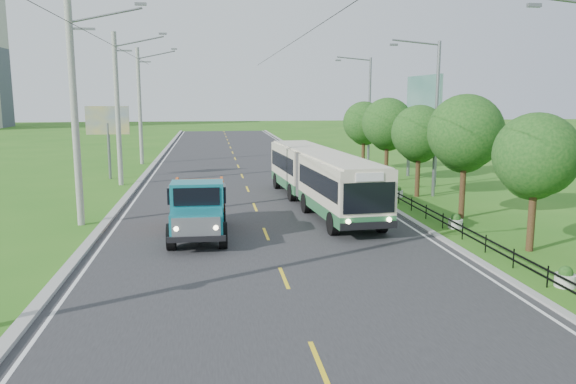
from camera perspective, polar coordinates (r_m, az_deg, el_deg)
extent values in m
plane|color=#2B6A19|center=(18.55, -0.41, -8.76)|extent=(240.00, 240.00, 0.00)
cube|color=#28282B|center=(37.97, -4.33, 0.78)|extent=(14.00, 120.00, 0.02)
cube|color=#9E9E99|center=(38.21, -15.17, 0.62)|extent=(0.40, 120.00, 0.15)
cube|color=#9E9E99|center=(39.05, 6.20, 1.05)|extent=(0.30, 120.00, 0.10)
cube|color=silver|center=(38.15, -14.35, 0.56)|extent=(0.12, 120.00, 0.00)
cube|color=silver|center=(38.94, 5.48, 1.00)|extent=(0.12, 120.00, 0.00)
cube|color=yellow|center=(18.54, -0.41, -8.70)|extent=(0.12, 2.20, 0.00)
cube|color=black|center=(33.55, 10.09, -0.02)|extent=(0.04, 40.00, 0.60)
cylinder|color=gray|center=(27.14, -20.86, 7.22)|extent=(0.32, 0.32, 10.00)
cube|color=slate|center=(27.18, -20.29, 15.29)|extent=(1.20, 0.10, 0.10)
cube|color=slate|center=(26.91, -14.74, 17.99)|extent=(0.50, 0.18, 0.12)
cylinder|color=gray|center=(38.93, -16.93, 7.99)|extent=(0.32, 0.32, 10.00)
cube|color=slate|center=(38.95, -16.47, 13.61)|extent=(1.20, 0.10, 0.10)
cube|color=slate|center=(38.77, -12.61, 15.42)|extent=(0.50, 0.18, 0.12)
cylinder|color=gray|center=(50.81, -14.83, 8.38)|extent=(0.32, 0.32, 10.00)
cube|color=slate|center=(50.83, -14.45, 12.69)|extent=(1.20, 0.10, 0.10)
cube|color=slate|center=(50.69, -11.49, 14.05)|extent=(0.50, 0.18, 0.12)
cylinder|color=#382314|center=(23.31, 23.54, -1.98)|extent=(0.28, 0.28, 2.97)
sphere|color=#124113|center=(22.99, 23.91, 3.47)|extent=(3.18, 3.18, 3.18)
sphere|color=#124113|center=(23.59, 23.59, 2.07)|extent=(2.33, 2.33, 2.33)
cylinder|color=#382314|center=(28.48, 17.33, 0.78)|extent=(0.28, 0.28, 3.36)
sphere|color=#124113|center=(28.22, 17.59, 5.84)|extent=(3.60, 3.60, 3.60)
sphere|color=#124113|center=(28.80, 17.45, 4.48)|extent=(2.64, 2.64, 2.64)
cylinder|color=#382314|center=(33.97, 13.04, 2.06)|extent=(0.28, 0.28, 3.02)
sphere|color=#124113|center=(33.75, 13.19, 5.88)|extent=(3.24, 3.24, 3.24)
sphere|color=#124113|center=(34.33, 13.16, 4.86)|extent=(2.38, 2.38, 2.38)
cylinder|color=#382314|center=(39.57, 9.97, 3.38)|extent=(0.28, 0.28, 3.25)
sphere|color=#124113|center=(39.39, 10.07, 6.90)|extent=(3.48, 3.48, 3.48)
sphere|color=#124113|center=(39.96, 10.10, 5.94)|extent=(2.55, 2.55, 2.55)
cylinder|color=#382314|center=(45.30, 7.65, 4.11)|extent=(0.28, 0.28, 3.08)
sphere|color=#124113|center=(45.14, 7.72, 7.03)|extent=(3.30, 3.30, 3.30)
sphere|color=#124113|center=(45.71, 7.78, 6.23)|extent=(2.42, 2.42, 2.42)
cylinder|color=slate|center=(21.21, 26.89, 16.89)|extent=(2.80, 0.10, 0.34)
cube|color=slate|center=(20.50, 23.73, 16.98)|extent=(0.45, 0.16, 0.12)
cylinder|color=slate|center=(34.08, 14.82, 7.06)|extent=(0.20, 0.20, 9.00)
cylinder|color=slate|center=(33.68, 12.88, 14.61)|extent=(2.80, 0.10, 0.34)
cube|color=slate|center=(33.24, 10.70, 14.49)|extent=(0.45, 0.16, 0.12)
cylinder|color=slate|center=(47.31, 8.26, 7.92)|extent=(0.20, 0.20, 9.00)
cylinder|color=slate|center=(47.02, 6.71, 13.31)|extent=(2.80, 0.10, 0.34)
cube|color=slate|center=(46.71, 5.12, 13.18)|extent=(0.45, 0.16, 0.12)
cylinder|color=silver|center=(19.72, 26.33, -8.05)|extent=(0.64, 0.64, 0.40)
sphere|color=#124113|center=(19.65, 26.38, -7.36)|extent=(0.44, 0.44, 0.44)
cylinder|color=silver|center=(26.46, 16.64, -3.10)|extent=(0.64, 0.64, 0.40)
sphere|color=#124113|center=(26.41, 16.67, -2.57)|extent=(0.44, 0.44, 0.44)
cylinder|color=silver|center=(33.75, 11.05, -0.17)|extent=(0.64, 0.64, 0.40)
sphere|color=#124113|center=(33.71, 11.07, 0.25)|extent=(0.44, 0.44, 0.44)
cylinder|color=silver|center=(41.31, 7.48, 1.71)|extent=(0.64, 0.64, 0.40)
sphere|color=#124113|center=(41.28, 7.49, 2.05)|extent=(0.44, 0.44, 0.44)
cylinder|color=slate|center=(42.25, -17.72, 3.97)|extent=(0.20, 0.20, 4.00)
cube|color=yellow|center=(42.10, -17.87, 6.95)|extent=(3.00, 0.15, 2.00)
cylinder|color=slate|center=(38.01, 14.76, 4.28)|extent=(0.24, 0.24, 5.00)
cylinder|color=slate|center=(42.66, 12.19, 4.93)|extent=(0.24, 0.24, 5.00)
cube|color=#144C47|center=(40.18, 13.59, 9.32)|extent=(0.20, 6.00, 3.00)
cube|color=#286439|center=(26.47, 5.44, -1.46)|extent=(2.97, 7.47, 0.54)
cube|color=beige|center=(26.26, 5.49, 1.13)|extent=(2.97, 7.47, 1.88)
cube|color=black|center=(26.26, 5.49, 1.15)|extent=(2.97, 6.89, 0.93)
cube|color=#286439|center=(34.11, 1.38, 1.09)|extent=(2.94, 6.99, 0.54)
cube|color=beige|center=(33.95, 1.39, 3.11)|extent=(2.94, 6.99, 1.88)
cube|color=black|center=(33.95, 1.39, 3.13)|extent=(2.93, 6.41, 0.93)
cube|color=#4C4C4C|center=(30.24, 3.11, 1.77)|extent=(2.36, 1.14, 2.32)
cube|color=black|center=(22.86, 8.25, -0.61)|extent=(2.19, 0.22, 1.27)
cylinder|color=black|center=(24.06, 4.57, -3.22)|extent=(0.39, 1.03, 1.01)
cylinder|color=black|center=(24.77, 9.46, -2.95)|extent=(0.39, 1.03, 1.01)
cylinder|color=black|center=(28.58, 1.83, -1.14)|extent=(0.39, 1.03, 1.01)
cylinder|color=black|center=(29.18, 6.03, -0.96)|extent=(0.39, 1.03, 1.01)
cylinder|color=black|center=(31.75, 0.39, -0.04)|extent=(0.39, 1.03, 1.01)
cylinder|color=black|center=(32.29, 4.21, 0.10)|extent=(0.39, 1.03, 1.01)
cylinder|color=black|center=(36.09, -1.15, 1.14)|extent=(0.39, 1.03, 1.01)
cylinder|color=black|center=(36.57, 2.24, 1.24)|extent=(0.39, 1.03, 1.01)
cube|color=#14707C|center=(21.81, -9.26, -3.23)|extent=(2.00, 1.34, 0.95)
cube|color=#14707C|center=(23.11, -9.18, -1.30)|extent=(2.10, 1.53, 1.90)
cube|color=black|center=(23.02, -9.21, -0.14)|extent=(2.30, 1.25, 0.66)
cube|color=black|center=(24.03, -9.07, -3.06)|extent=(1.00, 5.70, 0.24)
cube|color=red|center=(25.43, -9.03, -0.18)|extent=(2.21, 2.86, 1.23)
cylinder|color=black|center=(22.17, -11.78, -4.48)|extent=(0.34, 1.05, 1.04)
cylinder|color=black|center=(22.10, -6.62, -4.38)|extent=(0.34, 1.05, 1.04)
cylinder|color=black|center=(25.86, -11.16, -2.44)|extent=(0.34, 1.05, 1.04)
cylinder|color=black|center=(25.80, -6.74, -2.35)|extent=(0.34, 1.05, 1.04)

